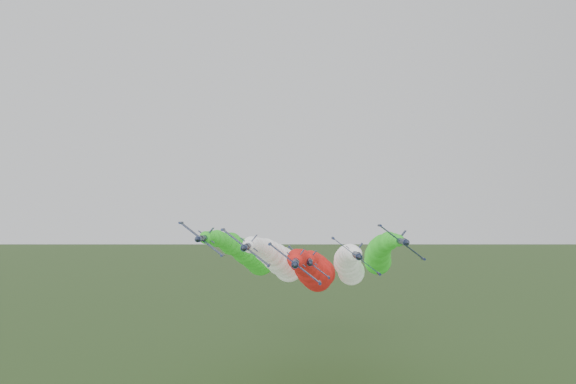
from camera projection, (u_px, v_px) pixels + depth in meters
name	position (u px, v px, depth m)	size (l,w,h in m)	color
jet_lead	(311.00, 271.00, 154.01)	(15.07, 89.54, 18.89)	#101932
jet_inner_left	(279.00, 260.00, 161.09)	(15.23, 89.69, 19.05)	#101932
jet_inner_right	(349.00, 265.00, 160.07)	(14.75, 89.22, 18.57)	#101932
jet_outer_left	(249.00, 254.00, 172.29)	(15.33, 89.79, 19.15)	#101932
jet_outer_right	(379.00, 255.00, 166.58)	(14.28, 88.75, 18.10)	#101932
jet_trail	(318.00, 269.00, 178.17)	(14.69, 89.16, 18.52)	#101932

